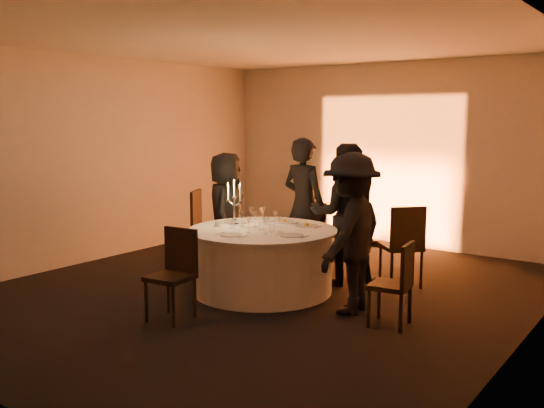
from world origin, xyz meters
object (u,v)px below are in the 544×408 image
Objects in this scene: guest_left at (226,211)px; banquet_table at (262,260)px; guest_back_left at (304,205)px; guest_back_right at (344,214)px; chair_back_left at (318,230)px; guest_right at (351,233)px; candelabra at (234,209)px; coffee_cup at (218,224)px; chair_left at (204,222)px; chair_back_right at (404,241)px; chair_right at (397,280)px; chair_front at (175,268)px.

banquet_table is at bearing -149.26° from guest_left.
guest_back_left is 0.82m from guest_back_right.
guest_right reaches higher than chair_back_left.
coffee_cup is at bearing -117.72° from candelabra.
guest_back_right is (1.72, 0.26, 0.08)m from guest_left.
guest_back_right reaches higher than guest_right.
guest_right is at bearing -3.32° from banquet_table.
chair_back_right is (2.87, 0.47, -0.02)m from chair_left.
chair_back_right is 1.79× the size of candelabra.
chair_back_left is 0.52× the size of guest_back_right.
guest_back_right reaches higher than banquet_table.
candelabra is at bearing 62.28° from coffee_cup.
chair_back_left is (-0.10, 1.45, 0.14)m from banquet_table.
guest_back_left is 3.18× the size of candelabra.
chair_back_right reaches higher than chair_right.
chair_left is 1.65m from chair_back_left.
chair_right reaches higher than banquet_table.
chair_front reaches higher than coffee_cup.
chair_front is at bearing -51.01° from guest_right.
chair_left is 1.51m from guest_back_left.
chair_back_left is 2.06m from guest_right.
guest_back_left is (-0.14, 1.15, 0.53)m from banquet_table.
guest_back_left reaches higher than candelabra.
guest_left is (-0.93, 1.95, 0.28)m from chair_front.
candelabra is (-0.45, 0.02, 0.59)m from banquet_table.
chair_back_right is 2.31m from coffee_cup.
guest_left is at bearing -113.92° from chair_right.
guest_back_right reaches higher than chair_back_right.
chair_back_left is at bearing -57.77° from chair_back_right.
candelabra is at bearing -147.60° from chair_left.
banquet_table is at bearing -96.64° from guest_right.
guest_back_left is at bearing -98.30° from chair_left.
chair_back_right reaches higher than banquet_table.
guest_back_left is (0.00, 2.49, 0.38)m from chair_front.
chair_right is 2.29m from chair_front.
chair_right is 0.50× the size of guest_right.
chair_back_right is at bearing 41.23° from banquet_table.
guest_back_left is at bearing 84.34° from chair_back_left.
guest_back_right is (2.19, 0.19, 0.29)m from chair_left.
chair_front is 8.63× the size of coffee_cup.
candelabra is (-0.35, -1.43, 0.44)m from chair_back_left.
candelabra is at bearing 96.79° from chair_front.
chair_left is 1.03× the size of chair_back_right.
coffee_cup is (-0.55, -0.18, 0.42)m from banquet_table.
guest_back_left is at bearing 84.17° from chair_front.
candelabra is at bearing 82.00° from guest_back_left.
chair_front is at bearing 34.75° from guest_back_right.
guest_left is at bearing -33.26° from chair_back_right.
chair_back_right is (1.42, -0.30, 0.06)m from chair_back_left.
chair_front is 2.18m from guest_left.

